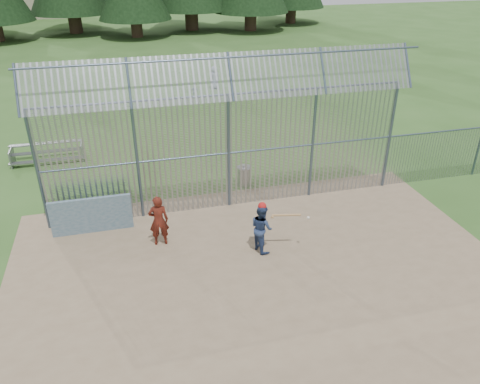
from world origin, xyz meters
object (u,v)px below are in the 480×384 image
object	(u,v)px
batter	(262,228)
trash_can	(244,176)
dugout_wall	(92,215)
onlooker	(159,221)
bleacher	(47,153)

from	to	relation	value
batter	trash_can	distance (m)	4.37
dugout_wall	onlooker	xyz separation A→B (m)	(2.00, -1.21, 0.22)
batter	dugout_wall	bearing A→B (deg)	47.63
dugout_wall	batter	bearing A→B (deg)	-25.01
dugout_wall	trash_can	size ratio (longest dim) A/B	3.05
trash_can	dugout_wall	bearing A→B (deg)	-159.88
onlooker	trash_can	xyz separation A→B (m)	(3.53, 3.24, -0.46)
dugout_wall	trash_can	xyz separation A→B (m)	(5.52, 2.02, -0.24)
batter	bleacher	world-z (taller)	batter
batter	onlooker	bearing A→B (deg)	52.38
bleacher	onlooker	bearing A→B (deg)	-61.94
dugout_wall	bleacher	distance (m)	6.49
batter	bleacher	distance (m)	10.90
dugout_wall	bleacher	xyz separation A→B (m)	(-1.95, 6.19, -0.21)
batter	bleacher	bearing A→B (deg)	21.59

